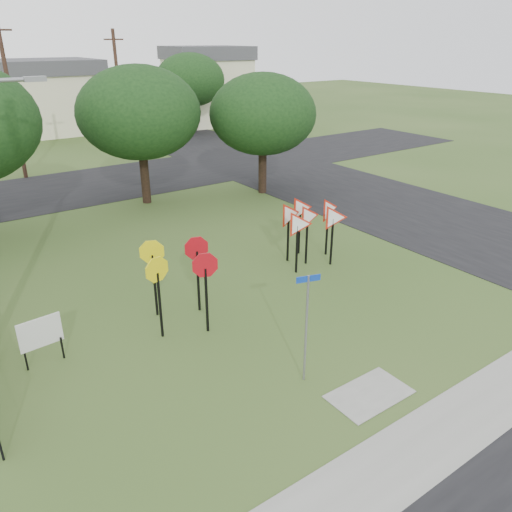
{
  "coord_description": "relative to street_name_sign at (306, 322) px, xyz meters",
  "views": [
    {
      "loc": [
        -7.82,
        -8.7,
        7.88
      ],
      "look_at": [
        0.48,
        3.0,
        1.6
      ],
      "focal_mm": 35.0,
      "sensor_mm": 36.0,
      "label": 1
    }
  ],
  "objects": [
    {
      "name": "tree_near_right",
      "position": [
        8.91,
        14.04,
        2.55
      ],
      "size": [
        5.6,
        5.6,
        6.33
      ],
      "color": "black",
      "rests_on": "ground"
    },
    {
      "name": "tree_far_right",
      "position": [
        14.91,
        33.04,
        2.87
      ],
      "size": [
        6.0,
        6.0,
        6.8
      ],
      "color": "black",
      "rests_on": "ground"
    },
    {
      "name": "sidewalk",
      "position": [
        0.91,
        -3.16,
        -1.66
      ],
      "size": [
        30.0,
        1.6,
        0.02
      ],
      "primitive_type": "cube",
      "color": "gray",
      "rests_on": "ground"
    },
    {
      "name": "stop_sign_cluster",
      "position": [
        -1.22,
        4.23,
        0.18
      ],
      "size": [
        2.37,
        2.04,
        2.5
      ],
      "color": "black",
      "rests_on": "ground"
    },
    {
      "name": "street_name_sign",
      "position": [
        0.0,
        0.0,
        0.0
      ],
      "size": [
        0.58,
        0.2,
        2.9
      ],
      "color": "gray",
      "rests_on": "ground"
    },
    {
      "name": "street_right",
      "position": [
        12.91,
        11.04,
        -1.66
      ],
      "size": [
        8.0,
        50.0,
        0.02
      ],
      "primitive_type": "cube",
      "color": "black",
      "rests_on": "ground"
    },
    {
      "name": "tree_near_mid",
      "position": [
        2.91,
        16.04,
        2.87
      ],
      "size": [
        6.0,
        6.0,
        6.8
      ],
      "color": "black",
      "rests_on": "ground"
    },
    {
      "name": "curb_pad",
      "position": [
        0.91,
        -1.36,
        -1.66
      ],
      "size": [
        2.0,
        1.2,
        0.02
      ],
      "primitive_type": "cube",
      "color": "gray",
      "rests_on": "ground"
    },
    {
      "name": "info_board",
      "position": [
        -5.12,
        4.43,
        -0.75
      ],
      "size": [
        1.1,
        0.14,
        1.37
      ],
      "color": "black",
      "rests_on": "ground"
    },
    {
      "name": "house_mid",
      "position": [
        4.91,
        41.04,
        1.48
      ],
      "size": [
        8.4,
        8.4,
        6.2
      ],
      "color": "#EEEAC0",
      "rests_on": "ground"
    },
    {
      "name": "street_far",
      "position": [
        0.91,
        21.04,
        -1.66
      ],
      "size": [
        60.0,
        8.0,
        0.02
      ],
      "primitive_type": "cube",
      "color": "black",
      "rests_on": "ground"
    },
    {
      "name": "far_pole_b",
      "position": [
        6.91,
        29.04,
        2.68
      ],
      "size": [
        1.4,
        0.24,
        8.5
      ],
      "color": "#3D271C",
      "rests_on": "ground"
    },
    {
      "name": "house_right",
      "position": [
        18.91,
        37.04,
        1.98
      ],
      "size": [
        8.3,
        8.3,
        7.2
      ],
      "color": "#EEEAC0",
      "rests_on": "ground"
    },
    {
      "name": "yield_sign_cluster",
      "position": [
        4.83,
        5.47,
        0.09
      ],
      "size": [
        3.02,
        1.89,
        2.4
      ],
      "color": "black",
      "rests_on": "ground"
    },
    {
      "name": "far_pole_a",
      "position": [
        -1.09,
        25.04,
        2.93
      ],
      "size": [
        1.4,
        0.24,
        9.0
      ],
      "color": "#3D271C",
      "rests_on": "ground"
    },
    {
      "name": "ground",
      "position": [
        0.91,
        1.04,
        -1.67
      ],
      "size": [
        140.0,
        140.0,
        0.0
      ],
      "primitive_type": "plane",
      "color": "#2F491B"
    },
    {
      "name": "planting_strip",
      "position": [
        0.91,
        -4.36,
        -1.66
      ],
      "size": [
        30.0,
        0.8,
        0.02
      ],
      "primitive_type": "cube",
      "color": "#2F491B",
      "rests_on": "ground"
    }
  ]
}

